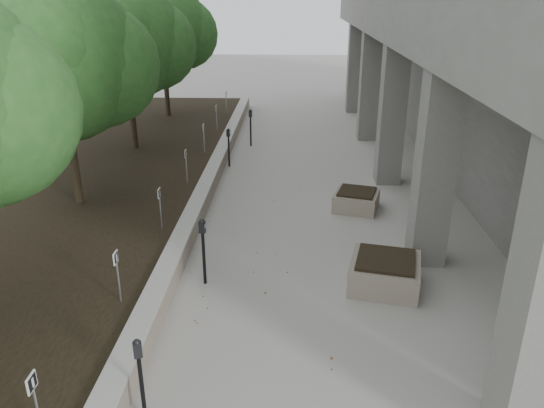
% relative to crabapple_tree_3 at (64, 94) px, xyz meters
% --- Properties ---
extents(retaining_wall, '(0.39, 26.00, 0.50)m').
position_rel_crabapple_tree_3_xyz_m(retaining_wall, '(2.97, 1.00, -2.87)').
color(retaining_wall, gray).
rests_on(retaining_wall, ground).
extents(planting_bed, '(7.00, 26.00, 0.40)m').
position_rel_crabapple_tree_3_xyz_m(planting_bed, '(-0.70, 1.00, -2.92)').
color(planting_bed, black).
rests_on(planting_bed, ground).
extents(crabapple_tree_3, '(4.60, 4.00, 5.44)m').
position_rel_crabapple_tree_3_xyz_m(crabapple_tree_3, '(0.00, 0.00, 0.00)').
color(crabapple_tree_3, '#255922').
rests_on(crabapple_tree_3, planting_bed).
extents(crabapple_tree_4, '(4.60, 4.00, 5.44)m').
position_rel_crabapple_tree_3_xyz_m(crabapple_tree_4, '(0.00, 5.00, 0.00)').
color(crabapple_tree_4, '#255922').
rests_on(crabapple_tree_4, planting_bed).
extents(crabapple_tree_5, '(4.60, 4.00, 5.44)m').
position_rel_crabapple_tree_3_xyz_m(crabapple_tree_5, '(0.00, 10.00, 0.00)').
color(crabapple_tree_5, '#255922').
rests_on(crabapple_tree_5, planting_bed).
extents(parking_sign_2, '(0.04, 0.22, 0.96)m').
position_rel_crabapple_tree_3_xyz_m(parking_sign_2, '(2.45, -7.50, -2.24)').
color(parking_sign_2, black).
rests_on(parking_sign_2, planting_bed).
extents(parking_sign_3, '(0.04, 0.22, 0.96)m').
position_rel_crabapple_tree_3_xyz_m(parking_sign_3, '(2.45, -4.50, -2.24)').
color(parking_sign_3, black).
rests_on(parking_sign_3, planting_bed).
extents(parking_sign_4, '(0.04, 0.22, 0.96)m').
position_rel_crabapple_tree_3_xyz_m(parking_sign_4, '(2.45, -1.50, -2.24)').
color(parking_sign_4, black).
rests_on(parking_sign_4, planting_bed).
extents(parking_sign_5, '(0.04, 0.22, 0.96)m').
position_rel_crabapple_tree_3_xyz_m(parking_sign_5, '(2.45, 1.50, -2.24)').
color(parking_sign_5, black).
rests_on(parking_sign_5, planting_bed).
extents(parking_sign_6, '(0.04, 0.22, 0.96)m').
position_rel_crabapple_tree_3_xyz_m(parking_sign_6, '(2.45, 4.50, -2.24)').
color(parking_sign_6, black).
rests_on(parking_sign_6, planting_bed).
extents(parking_sign_7, '(0.04, 0.22, 0.96)m').
position_rel_crabapple_tree_3_xyz_m(parking_sign_7, '(2.45, 7.50, -2.24)').
color(parking_sign_7, black).
rests_on(parking_sign_7, planting_bed).
extents(parking_sign_8, '(0.04, 0.22, 0.96)m').
position_rel_crabapple_tree_3_xyz_m(parking_sign_8, '(2.45, 10.50, -2.24)').
color(parking_sign_8, black).
rests_on(parking_sign_8, planting_bed).
extents(parking_meter_2, '(0.15, 0.13, 1.29)m').
position_rel_crabapple_tree_3_xyz_m(parking_meter_2, '(3.43, -6.72, -2.48)').
color(parking_meter_2, black).
rests_on(parking_meter_2, ground).
extents(parking_meter_3, '(0.16, 0.13, 1.39)m').
position_rel_crabapple_tree_3_xyz_m(parking_meter_3, '(3.67, -3.16, -2.43)').
color(parking_meter_3, black).
rests_on(parking_meter_3, ground).
extents(parking_meter_4, '(0.15, 0.12, 1.28)m').
position_rel_crabapple_tree_3_xyz_m(parking_meter_4, '(3.28, 4.26, -2.48)').
color(parking_meter_4, black).
rests_on(parking_meter_4, ground).
extents(parking_meter_5, '(0.14, 0.10, 1.38)m').
position_rel_crabapple_tree_3_xyz_m(parking_meter_5, '(3.80, 6.75, -2.43)').
color(parking_meter_5, black).
rests_on(parking_meter_5, ground).
extents(planter_front, '(1.55, 1.55, 0.61)m').
position_rel_crabapple_tree_3_xyz_m(planter_front, '(7.17, -3.12, -2.82)').
color(planter_front, gray).
rests_on(planter_front, ground).
extents(planter_back, '(1.35, 1.35, 0.51)m').
position_rel_crabapple_tree_3_xyz_m(planter_back, '(7.05, 0.80, -2.86)').
color(planter_back, gray).
rests_on(planter_back, ground).
extents(berry_scatter, '(3.30, 14.10, 0.02)m').
position_rel_crabapple_tree_3_xyz_m(berry_scatter, '(4.70, -3.00, -3.11)').
color(berry_scatter, maroon).
rests_on(berry_scatter, ground).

